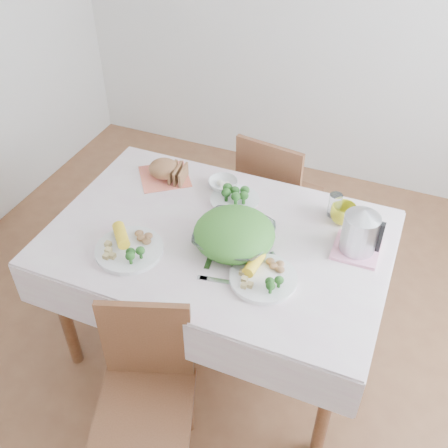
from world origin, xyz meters
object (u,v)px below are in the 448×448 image
at_px(electric_kettle, 361,230).
at_px(salad_bowl, 234,238).
at_px(dinner_plate_left, 129,250).
at_px(yellow_mug, 343,214).
at_px(chair_near, 143,402).
at_px(dinner_plate_right, 263,278).
at_px(chair_far, 280,193).
at_px(dining_table, 219,294).

bearing_deg(electric_kettle, salad_bowl, -138.33).
bearing_deg(dinner_plate_left, yellow_mug, 34.57).
xyz_separation_m(salad_bowl, dinner_plate_left, (-0.40, -0.22, -0.03)).
xyz_separation_m(chair_near, dinner_plate_right, (0.30, 0.52, 0.31)).
height_order(yellow_mug, electric_kettle, electric_kettle).
distance_m(dinner_plate_right, electric_kettle, 0.46).
bearing_deg(salad_bowl, electric_kettle, 18.31).
relative_size(dinner_plate_left, yellow_mug, 2.49).
height_order(chair_far, salad_bowl, chair_far).
xyz_separation_m(salad_bowl, yellow_mug, (0.40, 0.34, 0.01)).
relative_size(salad_bowl, electric_kettle, 1.57).
xyz_separation_m(salad_bowl, dinner_plate_right, (0.19, -0.15, -0.03)).
bearing_deg(electric_kettle, chair_near, -102.62).
bearing_deg(dinner_plate_right, salad_bowl, 140.77).
relative_size(dinner_plate_left, dinner_plate_right, 1.06).
height_order(chair_near, chair_far, chair_far).
bearing_deg(electric_kettle, yellow_mug, 143.92).
bearing_deg(dining_table, salad_bowl, -18.66).
xyz_separation_m(chair_near, chair_far, (0.08, 1.50, 0.00)).
height_order(chair_far, yellow_mug, chair_far).
distance_m(yellow_mug, electric_kettle, 0.21).
xyz_separation_m(dining_table, chair_far, (0.06, 0.79, 0.09)).
height_order(dinner_plate_right, electric_kettle, electric_kettle).
height_order(chair_near, dinner_plate_left, chair_near).
bearing_deg(dinner_plate_left, dinner_plate_right, 5.98).
relative_size(dining_table, dinner_plate_right, 5.04).
bearing_deg(chair_far, dinner_plate_right, 111.13).
bearing_deg(yellow_mug, dining_table, -148.02).
bearing_deg(dinner_plate_left, chair_near, -57.80).
bearing_deg(dinner_plate_left, dining_table, 38.36).
height_order(chair_near, electric_kettle, electric_kettle).
bearing_deg(salad_bowl, yellow_mug, 39.86).
xyz_separation_m(chair_near, yellow_mug, (0.51, 1.01, 0.34)).
distance_m(dining_table, chair_far, 0.80).
bearing_deg(electric_kettle, dining_table, -143.62).
xyz_separation_m(chair_far, electric_kettle, (0.53, -0.66, 0.42)).
height_order(salad_bowl, yellow_mug, yellow_mug).
xyz_separation_m(dining_table, dinner_plate_left, (-0.31, -0.25, 0.40)).
distance_m(chair_near, electric_kettle, 1.12).
xyz_separation_m(yellow_mug, electric_kettle, (0.10, -0.17, 0.07)).
bearing_deg(salad_bowl, dining_table, 161.34).
height_order(salad_bowl, electric_kettle, electric_kettle).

